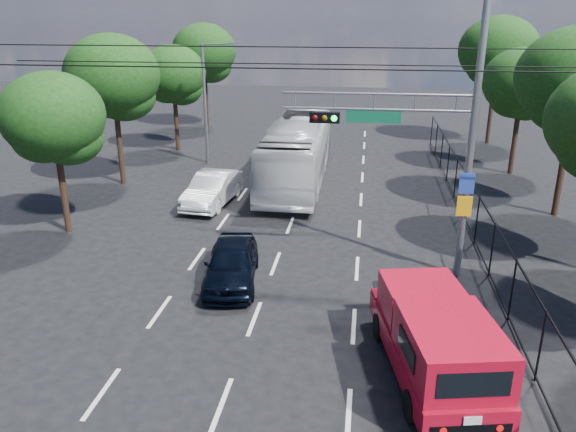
% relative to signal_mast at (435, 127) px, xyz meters
% --- Properties ---
extents(ground, '(120.00, 120.00, 0.00)m').
position_rel_signal_mast_xyz_m(ground, '(-5.28, -7.99, -5.24)').
color(ground, black).
rests_on(ground, ground).
extents(lane_markings, '(6.12, 38.00, 0.01)m').
position_rel_signal_mast_xyz_m(lane_markings, '(-5.28, 6.01, -5.24)').
color(lane_markings, beige).
rests_on(lane_markings, ground).
extents(signal_mast, '(6.43, 0.39, 9.50)m').
position_rel_signal_mast_xyz_m(signal_mast, '(0.00, 0.00, 0.00)').
color(signal_mast, slate).
rests_on(signal_mast, ground).
extents(streetlight_left, '(2.09, 0.22, 7.08)m').
position_rel_signal_mast_xyz_m(streetlight_left, '(-11.62, 14.01, -1.30)').
color(streetlight_left, slate).
rests_on(streetlight_left, ground).
extents(utility_wires, '(22.00, 5.04, 0.74)m').
position_rel_signal_mast_xyz_m(utility_wires, '(-5.28, 0.84, 1.99)').
color(utility_wires, black).
rests_on(utility_wires, ground).
extents(fence_right, '(0.06, 34.03, 2.00)m').
position_rel_signal_mast_xyz_m(fence_right, '(2.32, 4.18, -4.21)').
color(fence_right, black).
rests_on(fence_right, ground).
extents(tree_right_c, '(5.10, 5.10, 8.29)m').
position_rel_signal_mast_xyz_m(tree_right_c, '(6.53, 7.03, 0.49)').
color(tree_right_c, black).
rests_on(tree_right_c, ground).
extents(tree_right_d, '(4.32, 4.32, 7.02)m').
position_rel_signal_mast_xyz_m(tree_right_d, '(6.13, 14.03, -0.39)').
color(tree_right_d, black).
rests_on(tree_right_d, ground).
extents(tree_right_e, '(5.28, 5.28, 8.58)m').
position_rel_signal_mast_xyz_m(tree_right_e, '(6.33, 22.03, 0.69)').
color(tree_right_e, black).
rests_on(tree_right_e, ground).
extents(tree_left_b, '(4.08, 4.08, 6.63)m').
position_rel_signal_mast_xyz_m(tree_left_b, '(-14.47, 2.03, -0.66)').
color(tree_left_b, black).
rests_on(tree_left_b, ground).
extents(tree_left_c, '(4.80, 4.80, 7.80)m').
position_rel_signal_mast_xyz_m(tree_left_c, '(-15.07, 9.03, 0.15)').
color(tree_left_c, black).
rests_on(tree_left_c, ground).
extents(tree_left_d, '(4.20, 4.20, 6.83)m').
position_rel_signal_mast_xyz_m(tree_left_d, '(-14.67, 17.03, -0.52)').
color(tree_left_d, black).
rests_on(tree_left_d, ground).
extents(tree_left_e, '(4.92, 4.92, 7.99)m').
position_rel_signal_mast_xyz_m(tree_left_e, '(-14.87, 25.03, 0.29)').
color(tree_left_e, black).
rests_on(tree_left_e, ground).
extents(red_pickup, '(3.13, 5.98, 2.12)m').
position_rel_signal_mast_xyz_m(red_pickup, '(-0.27, -6.15, -4.11)').
color(red_pickup, black).
rests_on(red_pickup, ground).
extents(navy_hatchback, '(2.27, 4.43, 1.44)m').
position_rel_signal_mast_xyz_m(navy_hatchback, '(-6.52, -1.70, -4.52)').
color(navy_hatchback, black).
rests_on(navy_hatchback, ground).
extents(white_bus, '(2.94, 12.08, 3.36)m').
position_rel_signal_mast_xyz_m(white_bus, '(-5.81, 10.59, -3.56)').
color(white_bus, silver).
rests_on(white_bus, ground).
extents(white_van, '(2.06, 4.77, 1.53)m').
position_rel_signal_mast_xyz_m(white_van, '(-9.37, 6.32, -4.48)').
color(white_van, silver).
rests_on(white_van, ground).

